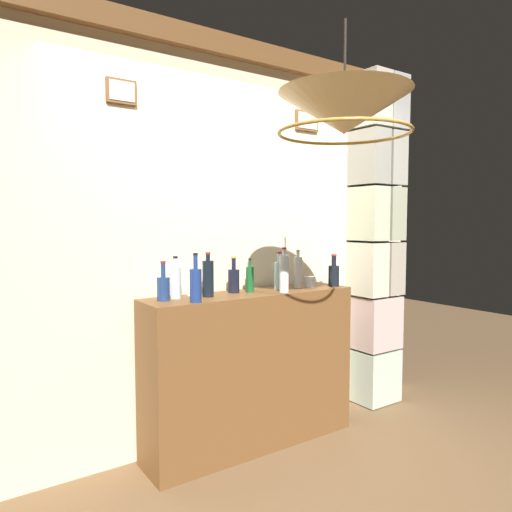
# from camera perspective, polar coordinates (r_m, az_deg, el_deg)

# --- Properties ---
(ground_plane) EXTENTS (12.00, 12.00, 0.00)m
(ground_plane) POSITION_cam_1_polar(r_m,az_deg,el_deg) (2.91, 9.96, -27.54)
(ground_plane) COLOR brown
(panelled_rear_partition) EXTENTS (3.61, 0.15, 2.79)m
(panelled_rear_partition) POSITION_cam_1_polar(r_m,az_deg,el_deg) (3.35, -2.99, 3.24)
(panelled_rear_partition) COLOR beige
(panelled_rear_partition) RESTS_ON ground
(stone_pillar) EXTENTS (0.41, 0.37, 2.71)m
(stone_pillar) POSITION_cam_1_polar(r_m,az_deg,el_deg) (4.07, 14.05, 2.03)
(stone_pillar) COLOR #ADBEAB
(stone_pillar) RESTS_ON ground
(bar_shelf_unit) EXTENTS (1.50, 0.36, 1.05)m
(bar_shelf_unit) POSITION_cam_1_polar(r_m,az_deg,el_deg) (3.28, -0.51, -13.57)
(bar_shelf_unit) COLOR brown
(bar_shelf_unit) RESTS_ON ground
(liquor_bottle_brandy) EXTENTS (0.08, 0.08, 0.24)m
(liquor_bottle_brandy) POSITION_cam_1_polar(r_m,az_deg,el_deg) (2.89, -11.17, -3.74)
(liquor_bottle_brandy) COLOR navy
(liquor_bottle_brandy) RESTS_ON bar_shelf_unit
(liquor_bottle_sherry) EXTENTS (0.08, 0.08, 0.27)m
(liquor_bottle_sherry) POSITION_cam_1_polar(r_m,az_deg,el_deg) (3.33, 2.83, -2.22)
(liquor_bottle_sherry) COLOR #A2D3E2
(liquor_bottle_sherry) RESTS_ON bar_shelf_unit
(liquor_bottle_scotch) EXTENTS (0.07, 0.07, 0.29)m
(liquor_bottle_scotch) POSITION_cam_1_polar(r_m,az_deg,el_deg) (2.79, -7.33, -3.42)
(liquor_bottle_scotch) COLOR navy
(liquor_bottle_scotch) RESTS_ON bar_shelf_unit
(liquor_bottle_port) EXTENTS (0.08, 0.08, 0.24)m
(liquor_bottle_port) POSITION_cam_1_polar(r_m,az_deg,el_deg) (3.52, 9.42, -2.19)
(liquor_bottle_port) COLOR black
(liquor_bottle_port) RESTS_ON bar_shelf_unit
(liquor_bottle_rum) EXTENTS (0.05, 0.05, 0.23)m
(liquor_bottle_rum) POSITION_cam_1_polar(r_m,az_deg,el_deg) (3.17, -0.82, -2.81)
(liquor_bottle_rum) COLOR #175426
(liquor_bottle_rum) RESTS_ON bar_shelf_unit
(liquor_bottle_rye) EXTENTS (0.06, 0.06, 0.30)m
(liquor_bottle_rye) POSITION_cam_1_polar(r_m,az_deg,el_deg) (3.17, 3.43, -2.06)
(liquor_bottle_rye) COLOR silver
(liquor_bottle_rye) RESTS_ON bar_shelf_unit
(liquor_bottle_whiskey) EXTENTS (0.06, 0.06, 0.28)m
(liquor_bottle_whiskey) POSITION_cam_1_polar(r_m,az_deg,el_deg) (3.39, 5.10, -1.92)
(liquor_bottle_whiskey) COLOR silver
(liquor_bottle_whiskey) RESTS_ON bar_shelf_unit
(liquor_bottle_bourbon) EXTENTS (0.07, 0.07, 0.26)m
(liquor_bottle_bourbon) POSITION_cam_1_polar(r_m,az_deg,el_deg) (2.95, -9.73, -3.08)
(liquor_bottle_bourbon) COLOR silver
(liquor_bottle_bourbon) RESTS_ON bar_shelf_unit
(liquor_bottle_mezcal) EXTENTS (0.08, 0.08, 0.25)m
(liquor_bottle_mezcal) POSITION_cam_1_polar(r_m,az_deg,el_deg) (3.16, -2.72, -2.89)
(liquor_bottle_mezcal) COLOR black
(liquor_bottle_mezcal) RESTS_ON bar_shelf_unit
(liquor_bottle_amaro) EXTENTS (0.07, 0.07, 0.28)m
(liquor_bottle_amaro) POSITION_cam_1_polar(r_m,az_deg,el_deg) (2.99, -5.84, -2.66)
(liquor_bottle_amaro) COLOR black
(liquor_bottle_amaro) RESTS_ON bar_shelf_unit
(glass_tumbler_rocks) EXTENTS (0.07, 0.07, 0.10)m
(glass_tumbler_rocks) POSITION_cam_1_polar(r_m,az_deg,el_deg) (3.06, -7.73, -3.89)
(glass_tumbler_rocks) COLOR silver
(glass_tumbler_rocks) RESTS_ON bar_shelf_unit
(glass_tumbler_highball) EXTENTS (0.08, 0.08, 0.08)m
(glass_tumbler_highball) POSITION_cam_1_polar(r_m,az_deg,el_deg) (3.44, 6.53, -3.14)
(glass_tumbler_highball) COLOR silver
(glass_tumbler_highball) RESTS_ON bar_shelf_unit
(pendant_lamp) EXTENTS (0.63, 0.63, 0.53)m
(pendant_lamp) POSITION_cam_1_polar(r_m,az_deg,el_deg) (2.33, 10.66, 16.51)
(pendant_lamp) COLOR beige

